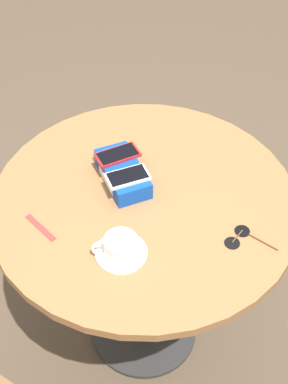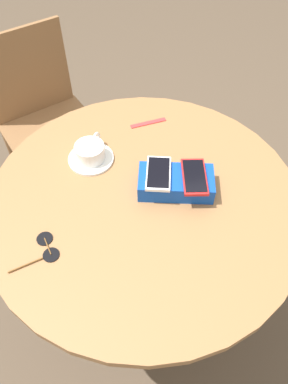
{
  "view_description": "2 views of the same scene",
  "coord_description": "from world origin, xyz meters",
  "px_view_note": "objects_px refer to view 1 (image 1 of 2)",
  "views": [
    {
      "loc": [
        0.86,
        -0.67,
        1.92
      ],
      "look_at": [
        0.0,
        0.0,
        0.79
      ],
      "focal_mm": 50.0,
      "sensor_mm": 36.0,
      "label": 1
    },
    {
      "loc": [
        0.14,
        0.64,
        1.63
      ],
      "look_at": [
        0.0,
        0.0,
        0.79
      ],
      "focal_mm": 35.0,
      "sensor_mm": 36.0,
      "label": 2
    }
  ],
  "objects_px": {
    "coffee_cup": "(120,246)",
    "phone_box": "(123,173)",
    "phone_white": "(128,177)",
    "sunglasses": "(240,238)",
    "saucer": "(121,253)",
    "lanyard_strap": "(40,227)",
    "phone_red": "(118,155)",
    "round_table": "(144,227)"
  },
  "relations": [
    {
      "from": "saucer",
      "to": "phone_red",
      "type": "bearing_deg",
      "value": 145.48
    },
    {
      "from": "round_table",
      "to": "saucer",
      "type": "bearing_deg",
      "value": -53.98
    },
    {
      "from": "phone_box",
      "to": "lanyard_strap",
      "type": "bearing_deg",
      "value": -87.62
    },
    {
      "from": "phone_red",
      "to": "coffee_cup",
      "type": "distance_m",
      "value": 0.33
    },
    {
      "from": "coffee_cup",
      "to": "sunglasses",
      "type": "xyz_separation_m",
      "value": [
        0.16,
        0.29,
        -0.03
      ]
    },
    {
      "from": "coffee_cup",
      "to": "phone_box",
      "type": "bearing_deg",
      "value": 142.17
    },
    {
      "from": "phone_white",
      "to": "sunglasses",
      "type": "xyz_separation_m",
      "value": [
        0.33,
        0.14,
        -0.06
      ]
    },
    {
      "from": "phone_box",
      "to": "coffee_cup",
      "type": "relative_size",
      "value": 2.02
    },
    {
      "from": "round_table",
      "to": "phone_white",
      "type": "xyz_separation_m",
      "value": [
        -0.05,
        -0.02,
        0.2
      ]
    },
    {
      "from": "phone_box",
      "to": "sunglasses",
      "type": "distance_m",
      "value": 0.4
    },
    {
      "from": "round_table",
      "to": "coffee_cup",
      "type": "relative_size",
      "value": 7.84
    },
    {
      "from": "saucer",
      "to": "coffee_cup",
      "type": "distance_m",
      "value": 0.03
    },
    {
      "from": "phone_box",
      "to": "phone_red",
      "type": "distance_m",
      "value": 0.06
    },
    {
      "from": "round_table",
      "to": "sunglasses",
      "type": "xyz_separation_m",
      "value": [
        0.29,
        0.11,
        0.14
      ]
    },
    {
      "from": "round_table",
      "to": "saucer",
      "type": "relative_size",
      "value": 6.46
    },
    {
      "from": "phone_white",
      "to": "coffee_cup",
      "type": "height_order",
      "value": "phone_white"
    },
    {
      "from": "phone_white",
      "to": "lanyard_strap",
      "type": "xyz_separation_m",
      "value": [
        -0.04,
        -0.28,
        -0.06
      ]
    },
    {
      "from": "phone_red",
      "to": "phone_white",
      "type": "relative_size",
      "value": 1.02
    },
    {
      "from": "saucer",
      "to": "lanyard_strap",
      "type": "xyz_separation_m",
      "value": [
        -0.21,
        -0.13,
        -0.0
      ]
    },
    {
      "from": "round_table",
      "to": "phone_white",
      "type": "bearing_deg",
      "value": -152.8
    },
    {
      "from": "phone_white",
      "to": "sunglasses",
      "type": "relative_size",
      "value": 1.07
    },
    {
      "from": "coffee_cup",
      "to": "sunglasses",
      "type": "bearing_deg",
      "value": 61.56
    },
    {
      "from": "saucer",
      "to": "round_table",
      "type": "bearing_deg",
      "value": 126.02
    },
    {
      "from": "saucer",
      "to": "lanyard_strap",
      "type": "distance_m",
      "value": 0.25
    },
    {
      "from": "phone_box",
      "to": "saucer",
      "type": "height_order",
      "value": "phone_box"
    },
    {
      "from": "coffee_cup",
      "to": "lanyard_strap",
      "type": "height_order",
      "value": "coffee_cup"
    },
    {
      "from": "lanyard_strap",
      "to": "sunglasses",
      "type": "height_order",
      "value": "sunglasses"
    },
    {
      "from": "round_table",
      "to": "lanyard_strap",
      "type": "xyz_separation_m",
      "value": [
        -0.08,
        -0.3,
        0.14
      ]
    },
    {
      "from": "round_table",
      "to": "sunglasses",
      "type": "relative_size",
      "value": 7.04
    },
    {
      "from": "saucer",
      "to": "sunglasses",
      "type": "height_order",
      "value": "saucer"
    },
    {
      "from": "phone_box",
      "to": "saucer",
      "type": "bearing_deg",
      "value": -37.18
    },
    {
      "from": "saucer",
      "to": "lanyard_strap",
      "type": "height_order",
      "value": "saucer"
    },
    {
      "from": "coffee_cup",
      "to": "lanyard_strap",
      "type": "distance_m",
      "value": 0.25
    },
    {
      "from": "phone_white",
      "to": "coffee_cup",
      "type": "distance_m",
      "value": 0.24
    },
    {
      "from": "phone_box",
      "to": "saucer",
      "type": "relative_size",
      "value": 1.66
    },
    {
      "from": "round_table",
      "to": "phone_red",
      "type": "distance_m",
      "value": 0.24
    },
    {
      "from": "saucer",
      "to": "lanyard_strap",
      "type": "relative_size",
      "value": 1.14
    },
    {
      "from": "phone_box",
      "to": "coffee_cup",
      "type": "distance_m",
      "value": 0.28
    },
    {
      "from": "saucer",
      "to": "coffee_cup",
      "type": "bearing_deg",
      "value": -119.45
    },
    {
      "from": "phone_red",
      "to": "phone_white",
      "type": "distance_m",
      "value": 0.1
    },
    {
      "from": "phone_white",
      "to": "saucer",
      "type": "relative_size",
      "value": 0.98
    },
    {
      "from": "sunglasses",
      "to": "saucer",
      "type": "bearing_deg",
      "value": -118.43
    }
  ]
}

